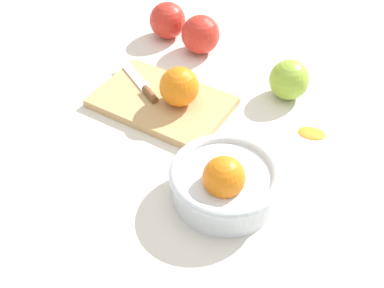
{
  "coord_description": "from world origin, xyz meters",
  "views": [
    {
      "loc": [
        -0.42,
        0.59,
        0.62
      ],
      "look_at": [
        -0.04,
        0.11,
        0.04
      ],
      "focal_mm": 47.28,
      "sensor_mm": 36.0,
      "label": 1
    }
  ],
  "objects_px": {
    "apple_front_right": "(168,20)",
    "apple_front_left": "(289,80)",
    "bowl": "(225,182)",
    "cutting_board": "(162,102)",
    "orange_on_board": "(179,87)",
    "knife": "(143,86)",
    "apple_front_right_2": "(201,34)"
  },
  "relations": [
    {
      "from": "apple_front_right",
      "to": "apple_front_left",
      "type": "height_order",
      "value": "apple_front_right"
    },
    {
      "from": "apple_front_right",
      "to": "apple_front_left",
      "type": "distance_m",
      "value": 0.33
    },
    {
      "from": "bowl",
      "to": "apple_front_right",
      "type": "height_order",
      "value": "bowl"
    },
    {
      "from": "cutting_board",
      "to": "orange_on_board",
      "type": "xyz_separation_m",
      "value": [
        -0.03,
        -0.01,
        0.05
      ]
    },
    {
      "from": "orange_on_board",
      "to": "apple_front_right",
      "type": "relative_size",
      "value": 0.92
    },
    {
      "from": "bowl",
      "to": "orange_on_board",
      "type": "height_order",
      "value": "bowl"
    },
    {
      "from": "knife",
      "to": "apple_front_right_2",
      "type": "distance_m",
      "value": 0.2
    },
    {
      "from": "cutting_board",
      "to": "knife",
      "type": "distance_m",
      "value": 0.05
    },
    {
      "from": "bowl",
      "to": "cutting_board",
      "type": "distance_m",
      "value": 0.26
    },
    {
      "from": "apple_front_left",
      "to": "orange_on_board",
      "type": "bearing_deg",
      "value": 49.32
    },
    {
      "from": "orange_on_board",
      "to": "knife",
      "type": "xyz_separation_m",
      "value": [
        0.09,
        0.01,
        -0.03
      ]
    },
    {
      "from": "cutting_board",
      "to": "orange_on_board",
      "type": "distance_m",
      "value": 0.06
    },
    {
      "from": "apple_front_right_2",
      "to": "orange_on_board",
      "type": "bearing_deg",
      "value": 116.43
    },
    {
      "from": "cutting_board",
      "to": "apple_front_right",
      "type": "height_order",
      "value": "apple_front_right"
    },
    {
      "from": "knife",
      "to": "apple_front_right",
      "type": "height_order",
      "value": "apple_front_right"
    },
    {
      "from": "bowl",
      "to": "apple_front_left",
      "type": "bearing_deg",
      "value": -78.98
    },
    {
      "from": "orange_on_board",
      "to": "knife",
      "type": "height_order",
      "value": "orange_on_board"
    },
    {
      "from": "cutting_board",
      "to": "apple_front_right",
      "type": "relative_size",
      "value": 3.11
    },
    {
      "from": "orange_on_board",
      "to": "apple_front_right_2",
      "type": "distance_m",
      "value": 0.21
    },
    {
      "from": "apple_front_left",
      "to": "apple_front_right_2",
      "type": "xyz_separation_m",
      "value": [
        0.23,
        -0.02,
        0.0
      ]
    },
    {
      "from": "cutting_board",
      "to": "apple_front_right_2",
      "type": "distance_m",
      "value": 0.21
    },
    {
      "from": "orange_on_board",
      "to": "apple_front_left",
      "type": "xyz_separation_m",
      "value": [
        -0.14,
        -0.16,
        -0.01
      ]
    },
    {
      "from": "cutting_board",
      "to": "knife",
      "type": "xyz_separation_m",
      "value": [
        0.05,
        -0.0,
        0.01
      ]
    },
    {
      "from": "bowl",
      "to": "cutting_board",
      "type": "xyz_separation_m",
      "value": [
        0.23,
        -0.12,
        -0.03
      ]
    },
    {
      "from": "knife",
      "to": "apple_front_right_2",
      "type": "bearing_deg",
      "value": -88.16
    },
    {
      "from": "knife",
      "to": "apple_front_right",
      "type": "relative_size",
      "value": 1.84
    },
    {
      "from": "knife",
      "to": "apple_front_right_2",
      "type": "xyz_separation_m",
      "value": [
        0.01,
        -0.19,
        0.02
      ]
    },
    {
      "from": "knife",
      "to": "apple_front_right_2",
      "type": "height_order",
      "value": "apple_front_right_2"
    },
    {
      "from": "knife",
      "to": "apple_front_left",
      "type": "xyz_separation_m",
      "value": [
        -0.23,
        -0.17,
        0.02
      ]
    },
    {
      "from": "knife",
      "to": "bowl",
      "type": "bearing_deg",
      "value": 157.13
    },
    {
      "from": "bowl",
      "to": "apple_front_right",
      "type": "bearing_deg",
      "value": -39.41
    },
    {
      "from": "orange_on_board",
      "to": "apple_front_right",
      "type": "xyz_separation_m",
      "value": [
        0.19,
        -0.19,
        -0.01
      ]
    }
  ]
}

